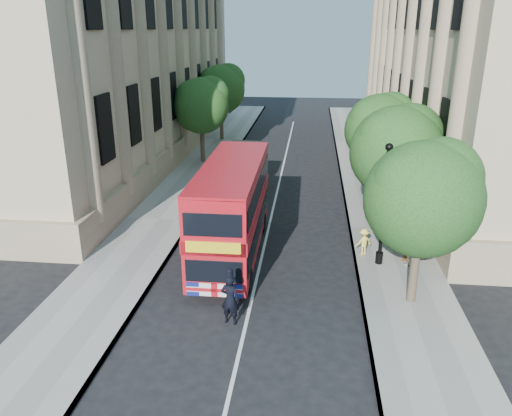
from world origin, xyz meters
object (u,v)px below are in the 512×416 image
(police_constable, at_px, (230,300))
(lamp_post, at_px, (383,210))
(box_van, at_px, (241,170))
(woman_pedestrian, at_px, (410,247))
(double_decker_bus, at_px, (232,207))

(police_constable, bearing_deg, lamp_post, -125.21)
(box_van, height_order, woman_pedestrian, box_van)
(double_decker_bus, relative_size, woman_pedestrian, 5.52)
(lamp_post, relative_size, police_constable, 2.87)
(lamp_post, xyz_separation_m, box_van, (-7.22, 9.54, -1.19))
(lamp_post, height_order, police_constable, lamp_post)
(lamp_post, xyz_separation_m, woman_pedestrian, (1.22, 0.00, -1.59))
(double_decker_bus, relative_size, box_van, 1.85)
(double_decker_bus, bearing_deg, police_constable, -82.35)
(lamp_post, xyz_separation_m, police_constable, (-5.53, -5.00, -1.61))
(double_decker_bus, height_order, box_van, double_decker_bus)
(double_decker_bus, relative_size, police_constable, 4.91)
(lamp_post, relative_size, box_van, 1.08)
(double_decker_bus, distance_m, police_constable, 5.56)
(police_constable, height_order, woman_pedestrian, police_constable)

